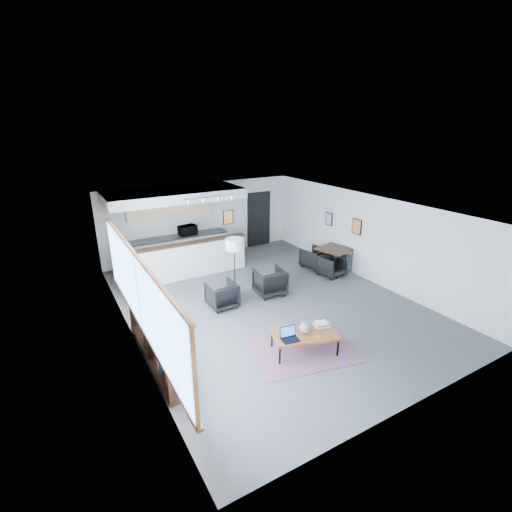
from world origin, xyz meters
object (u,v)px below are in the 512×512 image
book_stack (322,324)px  dining_chair_far (314,258)px  microwave (187,229)px  floor_lamp (234,246)px  coffee_table (305,335)px  armchair_left (222,294)px  dining_chair_near (331,266)px  armchair_right (270,281)px  laptop (289,335)px  dining_table (334,251)px  ceramic_pot (305,327)px

book_stack → dining_chair_far: dining_chair_far is taller
book_stack → microwave: microwave is taller
floor_lamp → dining_chair_far: bearing=9.7°
coffee_table → armchair_left: armchair_left is taller
dining_chair_near → microwave: size_ratio=1.07×
armchair_left → coffee_table: bearing=102.7°
armchair_left → microwave: microwave is taller
armchair_right → dining_chair_far: armchair_right is taller
coffee_table → dining_chair_near: (3.22, 2.88, -0.10)m
dining_chair_near → armchair_right: bearing=174.3°
coffee_table → book_stack: book_stack is taller
dining_chair_near → microwave: bearing=124.3°
laptop → microwave: microwave is taller
armchair_left → dining_table: (4.13, 0.38, 0.36)m
floor_lamp → microwave: bearing=92.4°
armchair_left → microwave: size_ratio=1.27×
armchair_right → dining_chair_near: armchair_right is taller
laptop → ceramic_pot: same height
laptop → dining_table: (3.90, 3.09, 0.21)m
armchair_left → floor_lamp: floor_lamp is taller
laptop → armchair_left: bearing=104.0°
floor_lamp → microwave: floor_lamp is taller
coffee_table → ceramic_pot: (0.03, 0.02, 0.16)m
floor_lamp → dining_chair_far: size_ratio=2.62×
laptop → dining_table: bearing=47.3°
dining_chair_far → microwave: bearing=-52.7°
dining_chair_near → microwave: 4.98m
ceramic_pot → dining_chair_far: 4.87m
ceramic_pot → dining_chair_near: size_ratio=0.40×
coffee_table → floor_lamp: 3.33m
ceramic_pot → floor_lamp: (-0.05, 3.14, 0.87)m
dining_chair_near → dining_chair_far: dining_chair_far is taller
dining_chair_far → laptop: bearing=32.3°
book_stack → armchair_right: (0.36, 2.67, -0.08)m
armchair_right → dining_chair_near: bearing=-169.8°
armchair_left → dining_chair_near: bearing=-178.1°
armchair_left → armchair_right: size_ratio=0.92×
coffee_table → armchair_right: 2.86m
floor_lamp → dining_chair_near: size_ratio=2.66×
armchair_left → dining_chair_near: size_ratio=1.19×
armchair_right → floor_lamp: bearing=-19.9°
laptop → dining_chair_near: bearing=47.3°
book_stack → microwave: 6.45m
armchair_left → dining_chair_near: 3.87m
armchair_left → armchair_right: (1.49, 0.02, 0.03)m
coffee_table → armchair_right: armchair_right is taller
laptop → floor_lamp: floor_lamp is taller
coffee_table → book_stack: size_ratio=4.12×
coffee_table → dining_chair_far: bearing=67.0°
book_stack → dining_chair_near: bearing=45.9°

